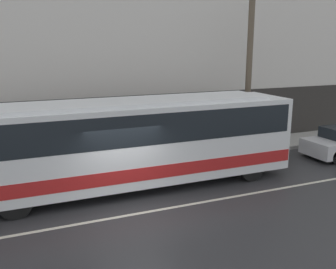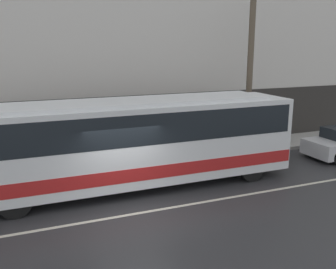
# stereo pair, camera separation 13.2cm
# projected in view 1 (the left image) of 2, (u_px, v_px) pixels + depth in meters

# --- Properties ---
(ground_plane) EXTENTS (60.00, 60.00, 0.00)m
(ground_plane) POSITION_uv_depth(u_px,v_px,m) (134.00, 214.00, 11.44)
(ground_plane) COLOR #2D2D30
(sidewalk) EXTENTS (60.00, 2.29, 0.17)m
(sidewalk) POSITION_uv_depth(u_px,v_px,m) (98.00, 164.00, 16.04)
(sidewalk) COLOR #A09E99
(sidewalk) RESTS_ON ground_plane
(building_facade) EXTENTS (60.00, 0.35, 12.09)m
(building_facade) POSITION_uv_depth(u_px,v_px,m) (85.00, 26.00, 15.86)
(building_facade) COLOR silver
(building_facade) RESTS_ON ground_plane
(lane_stripe) EXTENTS (54.00, 0.14, 0.01)m
(lane_stripe) POSITION_uv_depth(u_px,v_px,m) (134.00, 214.00, 11.43)
(lane_stripe) COLOR beige
(lane_stripe) RESTS_ON ground_plane
(transit_bus) EXTENTS (12.36, 2.51, 3.19)m
(transit_bus) POSITION_uv_depth(u_px,v_px,m) (127.00, 140.00, 13.16)
(transit_bus) COLOR white
(transit_bus) RESTS_ON ground_plane
(utility_pole_near) EXTENTS (0.27, 0.27, 7.11)m
(utility_pole_near) POSITION_uv_depth(u_px,v_px,m) (249.00, 75.00, 17.15)
(utility_pole_near) COLOR brown
(utility_pole_near) RESTS_ON sidewalk
(pedestrian_waiting) EXTENTS (0.36, 0.36, 1.65)m
(pedestrian_waiting) POSITION_uv_depth(u_px,v_px,m) (127.00, 142.00, 16.32)
(pedestrian_waiting) COLOR #333338
(pedestrian_waiting) RESTS_ON sidewalk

